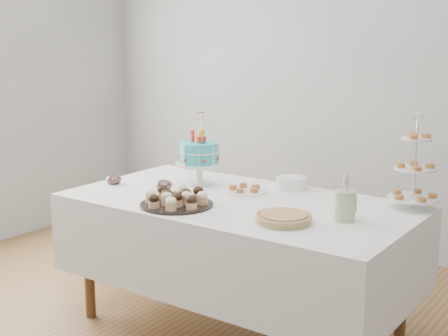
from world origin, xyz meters
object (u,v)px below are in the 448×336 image
Objects in this scene: jam_bowl_b at (164,185)px; utensil_pitcher at (345,204)px; pie at (284,218)px; table at (238,239)px; cupcake_tray at (177,198)px; tiered_stand at (415,169)px; plate_stack at (291,183)px; jam_bowl_a at (114,180)px; pastry_plate at (245,189)px; birthday_cake at (199,165)px.

jam_bowl_b is 1.14m from utensil_pitcher.
pie is 1.22× the size of utensil_pitcher.
table is at bearing 151.09° from pie.
tiered_stand is at bearing 33.00° from cupcake_tray.
jam_bowl_b is (-1.33, -0.44, -0.18)m from tiered_stand.
plate_stack is (-0.31, 0.63, 0.01)m from pie.
tiered_stand is at bearing 16.86° from jam_bowl_a.
cupcake_tray is at bearing -106.31° from pastry_plate.
birthday_cake is at bearing 113.60° from cupcake_tray.
tiered_stand is at bearing 24.81° from table.
cupcake_tray is at bearing -125.09° from table.
jam_bowl_b is at bearing -173.57° from table.
tiered_stand is at bearing 18.41° from jam_bowl_b.
birthday_cake is 1.27m from tiered_stand.
plate_stack is 0.75m from jam_bowl_b.
tiered_stand is 0.75m from plate_stack.
jam_bowl_b reaches higher than jam_bowl_a.
plate_stack is 0.29m from pastry_plate.
utensil_pitcher is at bearing 17.13° from cupcake_tray.
utensil_pitcher reaches higher than cupcake_tray.
utensil_pitcher reaches higher than table.
pie is (0.62, 0.06, -0.02)m from cupcake_tray.
jam_bowl_b is at bearing -142.87° from plate_stack.
utensil_pitcher is at bearing 3.56° from jam_bowl_a.
pie is at bearing -124.39° from tiered_stand.
pie is 0.77m from tiered_stand.
pastry_plate is at bearing 153.02° from utensil_pitcher.
cupcake_tray is at bearing -58.57° from birthday_cake.
cupcake_tray is 0.78× the size of tiered_stand.
tiered_stand is (0.84, 0.39, 0.44)m from table.
tiered_stand is at bearing -0.91° from plate_stack.
pastry_plate is (-0.49, 0.40, -0.01)m from pie.
jam_bowl_b is (0.35, 0.07, 0.00)m from jam_bowl_a.
table is 0.49m from plate_stack.
tiered_stand is 2.80× the size of plate_stack.
utensil_pitcher reaches higher than pastry_plate.
tiered_stand reaches higher than pie.
table is 0.89m from jam_bowl_a.
utensil_pitcher is at bearing -2.89° from birthday_cake.
tiered_stand is at bearing 55.61° from pie.
pastry_plate is at bearing 20.68° from jam_bowl_a.
table is 7.88× the size of pastry_plate.
plate_stack is at bearing 52.37° from pastry_plate.
cupcake_tray is 1.40× the size of pie.
birthday_cake is 1.07m from utensil_pitcher.
jam_bowl_b reaches higher than pastry_plate.
pie is 0.56× the size of tiered_stand.
cupcake_tray is 0.76m from plate_stack.
jam_bowl_b reaches higher than table.
cupcake_tray is 0.89m from utensil_pitcher.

